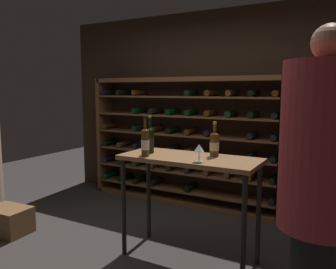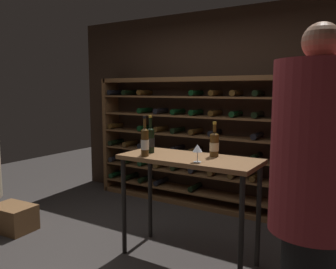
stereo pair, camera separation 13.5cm
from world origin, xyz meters
The scene contains 11 objects.
ground_plane centered at (0.00, 0.00, 0.00)m, with size 9.83×9.83×0.00m, color #383330.
back_wall centered at (0.00, 1.91, 1.31)m, with size 4.64×0.10×2.63m, color #332319.
wine_rack centered at (-0.35, 1.70, 0.87)m, with size 2.79×0.32×1.75m.
tasting_table centered at (0.45, 0.29, 0.86)m, with size 1.27×0.54×0.98m.
person_host_in_suit centered at (1.63, -0.52, 1.06)m, with size 0.45×0.45×1.92m.
person_guest_blue_shirt centered at (1.61, 0.60, 1.00)m, with size 0.45×0.44×1.81m.
wine_crate centered at (-1.56, -0.17, 0.14)m, with size 0.48×0.34×0.29m, color brown.
wine_bottle_green_slim centered at (0.63, 0.42, 1.09)m, with size 0.08×0.08×0.32m.
wine_bottle_gold_foil centered at (0.03, 0.27, 1.11)m, with size 0.08×0.08×0.36m.
wine_bottle_black_capsule centered at (0.09, 0.10, 1.11)m, with size 0.07×0.07×0.37m.
wine_glass_stemmed_right centered at (0.62, 0.12, 1.09)m, with size 0.08×0.08×0.15m.
Camera 1 is at (1.79, -2.49, 1.58)m, focal length 36.88 mm.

